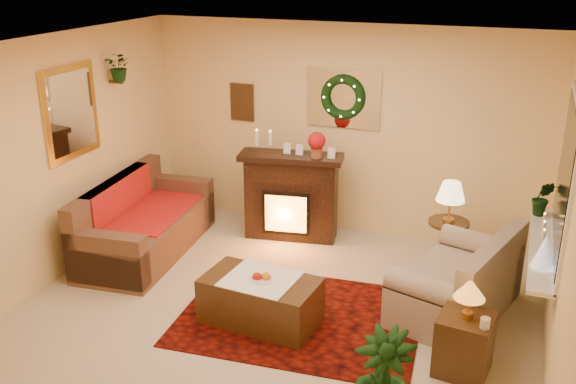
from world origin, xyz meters
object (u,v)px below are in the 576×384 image
(loveseat, at_px, (457,273))
(coffee_table, at_px, (261,302))
(end_table_square, at_px, (464,344))
(fireplace, at_px, (291,196))
(side_table_round, at_px, (447,243))
(sofa, at_px, (146,218))

(loveseat, relative_size, coffee_table, 1.33)
(loveseat, bearing_deg, end_table_square, -62.52)
(fireplace, xyz_separation_m, end_table_square, (2.34, -2.08, -0.28))
(side_table_round, bearing_deg, end_table_square, -77.83)
(loveseat, height_order, side_table_round, loveseat)
(sofa, distance_m, fireplace, 1.77)
(sofa, bearing_deg, loveseat, -7.09)
(side_table_round, relative_size, coffee_table, 0.53)
(side_table_round, bearing_deg, sofa, -166.74)
(end_table_square, xyz_separation_m, coffee_table, (-1.91, 0.11, -0.06))
(sofa, relative_size, side_table_round, 3.50)
(loveseat, bearing_deg, sofa, -165.15)
(coffee_table, bearing_deg, side_table_round, 53.96)
(loveseat, xyz_separation_m, side_table_round, (-0.21, 0.89, -0.10))
(sofa, bearing_deg, fireplace, 29.08)
(side_table_round, relative_size, end_table_square, 1.10)
(fireplace, height_order, side_table_round, fireplace)
(fireplace, distance_m, loveseat, 2.41)
(loveseat, height_order, end_table_square, loveseat)
(fireplace, bearing_deg, loveseat, -36.80)
(side_table_round, bearing_deg, coffee_table, -130.57)
(sofa, distance_m, coffee_table, 2.12)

